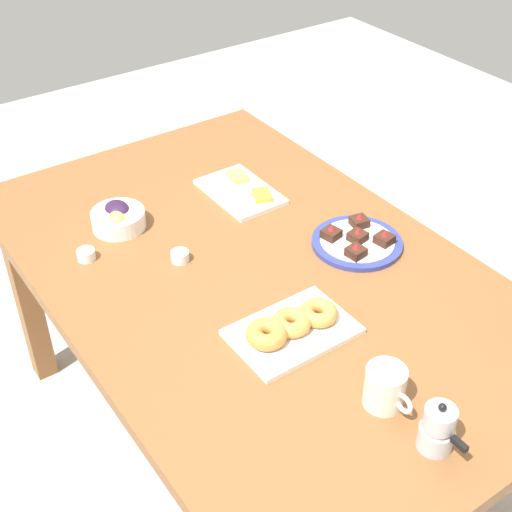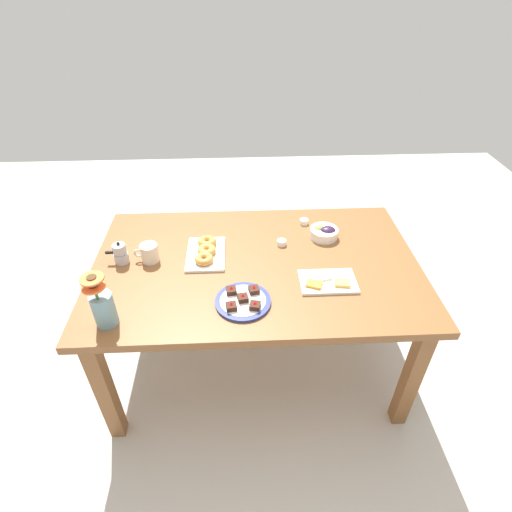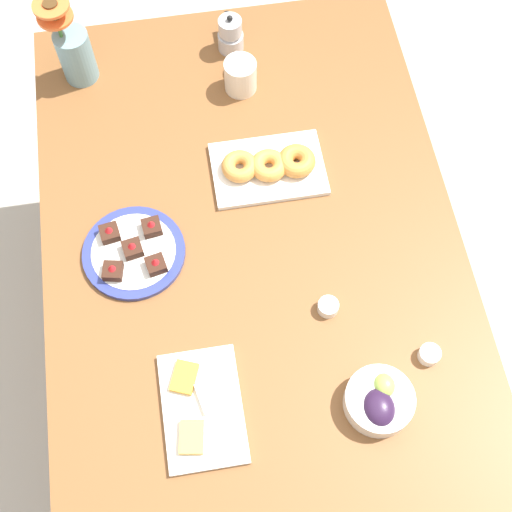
{
  "view_description": "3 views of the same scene",
  "coord_description": "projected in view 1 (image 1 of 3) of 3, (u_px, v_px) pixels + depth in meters",
  "views": [
    {
      "loc": [
        1.19,
        -0.83,
        1.87
      ],
      "look_at": [
        0.0,
        0.0,
        0.78
      ],
      "focal_mm": 50.0,
      "sensor_mm": 36.0,
      "label": 1
    },
    {
      "loc": [
        0.08,
        1.55,
        1.95
      ],
      "look_at": [
        0.0,
        0.0,
        0.78
      ],
      "focal_mm": 28.0,
      "sensor_mm": 36.0,
      "label": 2
    },
    {
      "loc": [
        -0.7,
        0.11,
        2.27
      ],
      "look_at": [
        0.0,
        0.0,
        0.78
      ],
      "focal_mm": 50.0,
      "sensor_mm": 36.0,
      "label": 3
    }
  ],
  "objects": [
    {
      "name": "ground_plane",
      "position": [
        256.0,
        450.0,
        2.28
      ],
      "size": [
        6.0,
        6.0,
        0.0
      ],
      "primitive_type": "plane",
      "color": "#B7B2A8"
    },
    {
      "name": "dining_table",
      "position": [
        256.0,
        294.0,
        1.89
      ],
      "size": [
        1.6,
        1.0,
        0.74
      ],
      "color": "brown",
      "rests_on": "ground_plane"
    },
    {
      "name": "coffee_mug",
      "position": [
        385.0,
        387.0,
        1.44
      ],
      "size": [
        0.12,
        0.09,
        0.09
      ],
      "color": "silver",
      "rests_on": "dining_table"
    },
    {
      "name": "grape_bowl",
      "position": [
        118.0,
        218.0,
        1.97
      ],
      "size": [
        0.15,
        0.15,
        0.07
      ],
      "color": "white",
      "rests_on": "dining_table"
    },
    {
      "name": "cheese_platter",
      "position": [
        241.0,
        191.0,
        2.12
      ],
      "size": [
        0.26,
        0.17,
        0.03
      ],
      "color": "white",
      "rests_on": "dining_table"
    },
    {
      "name": "croissant_platter",
      "position": [
        291.0,
        327.0,
        1.63
      ],
      "size": [
        0.19,
        0.28,
        0.05
      ],
      "color": "white",
      "rests_on": "dining_table"
    },
    {
      "name": "jam_cup_honey",
      "position": [
        86.0,
        254.0,
        1.86
      ],
      "size": [
        0.05,
        0.05,
        0.03
      ],
      "color": "white",
      "rests_on": "dining_table"
    },
    {
      "name": "jam_cup_berry",
      "position": [
        180.0,
        256.0,
        1.85
      ],
      "size": [
        0.05,
        0.05,
        0.03
      ],
      "color": "white",
      "rests_on": "dining_table"
    },
    {
      "name": "dessert_plate",
      "position": [
        357.0,
        241.0,
        1.91
      ],
      "size": [
        0.24,
        0.24,
        0.05
      ],
      "color": "navy",
      "rests_on": "dining_table"
    },
    {
      "name": "moka_pot",
      "position": [
        438.0,
        429.0,
        1.36
      ],
      "size": [
        0.11,
        0.07,
        0.12
      ],
      "color": "#B7B7BC",
      "rests_on": "dining_table"
    }
  ]
}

